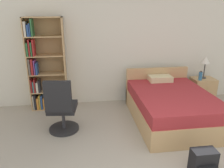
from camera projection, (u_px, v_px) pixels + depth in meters
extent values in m
cube|color=silver|center=(129.00, 47.00, 4.98)|extent=(9.00, 0.06, 2.60)
cube|color=tan|center=(29.00, 66.00, 4.60)|extent=(0.02, 0.33, 1.97)
cube|color=tan|center=(65.00, 64.00, 4.69)|extent=(0.02, 0.33, 1.97)
cube|color=#A48256|center=(48.00, 63.00, 4.80)|extent=(0.77, 0.01, 1.97)
cube|color=tan|center=(51.00, 107.00, 4.96)|extent=(0.73, 0.32, 0.02)
cube|color=beige|center=(34.00, 102.00, 4.82)|extent=(0.02, 0.21, 0.32)
cube|color=black|center=(36.00, 101.00, 4.84)|extent=(0.04, 0.26, 0.33)
cube|color=orange|center=(39.00, 102.00, 4.86)|extent=(0.04, 0.25, 0.26)
cube|color=gold|center=(41.00, 101.00, 4.85)|extent=(0.02, 0.26, 0.31)
cube|color=navy|center=(42.00, 101.00, 4.86)|extent=(0.04, 0.25, 0.30)
cube|color=orange|center=(44.00, 102.00, 4.87)|extent=(0.03, 0.24, 0.25)
cube|color=tan|center=(50.00, 91.00, 4.83)|extent=(0.73, 0.32, 0.02)
cube|color=maroon|center=(32.00, 86.00, 4.68)|extent=(0.02, 0.20, 0.29)
cube|color=teal|center=(34.00, 86.00, 4.71)|extent=(0.02, 0.22, 0.24)
cube|color=maroon|center=(35.00, 85.00, 4.70)|extent=(0.03, 0.22, 0.30)
cube|color=beige|center=(38.00, 87.00, 4.71)|extent=(0.04, 0.20, 0.22)
cube|color=black|center=(40.00, 86.00, 4.71)|extent=(0.03, 0.20, 0.27)
cube|color=tan|center=(48.00, 73.00, 4.71)|extent=(0.73, 0.32, 0.02)
cube|color=#665B51|center=(30.00, 66.00, 4.57)|extent=(0.04, 0.24, 0.34)
cube|color=maroon|center=(33.00, 66.00, 4.56)|extent=(0.04, 0.21, 0.34)
cube|color=#7A387F|center=(35.00, 67.00, 4.59)|extent=(0.02, 0.24, 0.31)
cube|color=navy|center=(37.00, 68.00, 4.59)|extent=(0.03, 0.21, 0.25)
cube|color=tan|center=(46.00, 55.00, 4.58)|extent=(0.73, 0.32, 0.02)
cube|color=#2D6638|center=(28.00, 49.00, 4.44)|extent=(0.03, 0.21, 0.27)
cube|color=maroon|center=(30.00, 47.00, 4.46)|extent=(0.03, 0.26, 0.33)
cube|color=#2D6638|center=(32.00, 49.00, 4.47)|extent=(0.02, 0.26, 0.28)
cube|color=maroon|center=(34.00, 48.00, 4.44)|extent=(0.03, 0.20, 0.33)
cube|color=tan|center=(44.00, 36.00, 4.45)|extent=(0.73, 0.32, 0.02)
cube|color=beige|center=(26.00, 29.00, 4.32)|extent=(0.04, 0.23, 0.29)
cube|color=navy|center=(29.00, 30.00, 4.34)|extent=(0.04, 0.24, 0.23)
cube|color=navy|center=(30.00, 30.00, 4.32)|extent=(0.02, 0.20, 0.26)
cube|color=#2D6638|center=(32.00, 27.00, 4.32)|extent=(0.03, 0.23, 0.34)
cube|color=tan|center=(42.00, 17.00, 4.33)|extent=(0.77, 0.33, 0.02)
cube|color=tan|center=(171.00, 112.00, 4.31)|extent=(1.43, 1.95, 0.37)
cube|color=maroon|center=(172.00, 98.00, 4.22)|extent=(1.40, 1.91, 0.22)
cube|color=tan|center=(156.00, 85.00, 5.11)|extent=(1.43, 0.08, 0.85)
cube|color=beige|center=(160.00, 78.00, 4.84)|extent=(0.50, 0.30, 0.12)
cylinder|color=#232326|center=(64.00, 128.00, 4.04)|extent=(0.54, 0.54, 0.04)
cylinder|color=#333338|center=(64.00, 119.00, 3.97)|extent=(0.06, 0.06, 0.36)
cube|color=black|center=(63.00, 107.00, 3.90)|extent=(0.53, 0.53, 0.10)
cube|color=black|center=(58.00, 97.00, 3.53)|extent=(0.45, 0.13, 0.53)
cube|color=tan|center=(202.00, 90.00, 5.23)|extent=(0.52, 0.40, 0.57)
sphere|color=tan|center=(208.00, 88.00, 5.00)|extent=(0.02, 0.02, 0.02)
cylinder|color=#333333|center=(203.00, 78.00, 5.17)|extent=(0.12, 0.12, 0.02)
cylinder|color=#333333|center=(204.00, 70.00, 5.11)|extent=(0.02, 0.02, 0.34)
cone|color=silver|center=(206.00, 60.00, 5.03)|extent=(0.20, 0.20, 0.16)
cylinder|color=teal|center=(200.00, 76.00, 5.00)|extent=(0.08, 0.08, 0.19)
cylinder|color=#2D2D33|center=(201.00, 72.00, 4.96)|extent=(0.05, 0.05, 0.02)
cube|color=black|center=(203.00, 161.00, 2.94)|extent=(0.33, 0.19, 0.34)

